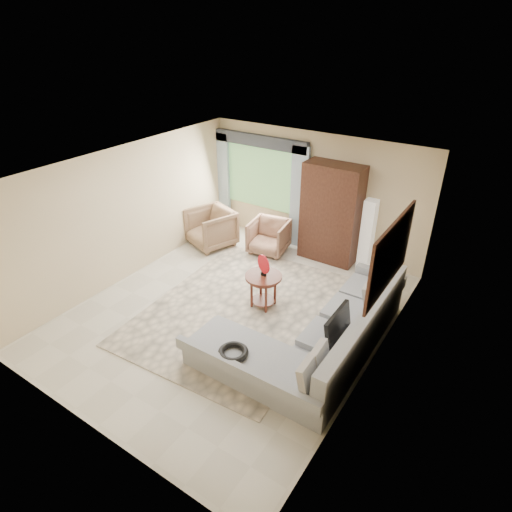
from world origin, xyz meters
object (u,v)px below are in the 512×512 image
Objects in this scene: armoire at (331,213)px; sectional_sofa at (321,341)px; armchair_right at (269,237)px; armchair_left at (211,228)px; floor_lamp at (367,235)px; tv_screen at (338,326)px; coffee_table at (263,290)px; potted_plant at (219,220)px.

sectional_sofa is at bearing -66.94° from armoire.
armchair_left is at bearing -169.90° from armchair_right.
floor_lamp reaches higher than armchair_right.
sectional_sofa is 4.68× the size of tv_screen.
tv_screen is 0.49× the size of floor_lamp.
tv_screen is (0.27, -0.06, 0.44)m from sectional_sofa.
armchair_left reaches higher than armchair_right.
coffee_table is 0.80× the size of armchair_right.
armoire is at bearing 85.09° from coffee_table.
sectional_sofa is at bearing -7.90° from armchair_left.
armoire is at bearing -175.71° from floor_lamp.
coffee_table is (-1.43, 0.61, 0.06)m from sectional_sofa.
potted_plant is (-4.38, 2.84, -0.48)m from tv_screen.
armchair_left is 0.63× the size of floor_lamp.
coffee_table is 2.09m from armchair_right.
floor_lamp is at bearing 103.07° from tv_screen.
armchair_right is (-2.45, 2.43, 0.09)m from sectional_sofa.
floor_lamp reaches higher than potted_plant.
sectional_sofa is 4.97m from potted_plant.
sectional_sofa is 1.65× the size of armoire.
floor_lamp is (0.80, 0.06, -0.30)m from armoire.
tv_screen is 5.24m from potted_plant.
potted_plant is 3.00m from armoire.
armchair_left is at bearing -163.54° from floor_lamp.
armchair_left is at bearing 152.88° from tv_screen.
potted_plant is at bearing 147.11° from tv_screen.
armoire reaches higher than coffee_table.
armchair_right is 1.69× the size of potted_plant.
floor_lamp is (-0.43, 2.96, 0.47)m from sectional_sofa.
floor_lamp is (1.00, 2.35, 0.41)m from coffee_table.
floor_lamp is (-0.70, 3.01, 0.03)m from tv_screen.
floor_lamp reaches higher than tv_screen.
armchair_left is (-2.29, 1.38, 0.09)m from coffee_table.
tv_screen is at bearing -76.93° from floor_lamp.
armchair_right reaches higher than coffee_table.
floor_lamp is at bearing 98.33° from sectional_sofa.
tv_screen reaches higher than coffee_table.
armoire is (2.88, 0.12, 0.81)m from potted_plant.
armchair_left reaches higher than coffee_table.
armchair_left is at bearing 149.02° from coffee_table.
tv_screen reaches higher than armchair_left.
armchair_right reaches higher than potted_plant.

